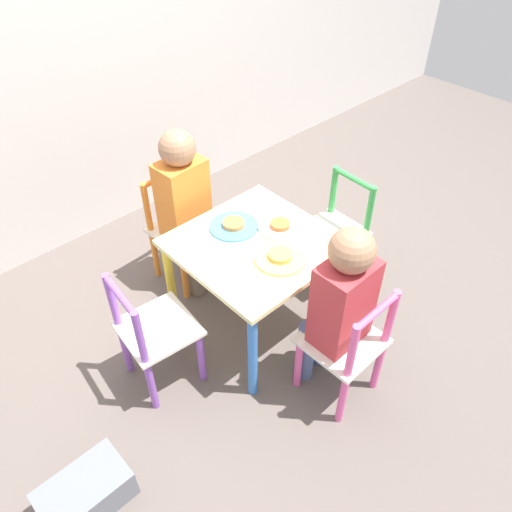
# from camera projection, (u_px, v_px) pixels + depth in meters

# --- Properties ---
(ground_plane) EXTENTS (6.00, 6.00, 0.00)m
(ground_plane) POSITION_uv_depth(u_px,v_px,m) (256.00, 322.00, 2.21)
(ground_plane) COLOR #5B514C
(kids_table) EXTENTS (0.57, 0.57, 0.46)m
(kids_table) POSITION_uv_depth(u_px,v_px,m) (256.00, 256.00, 1.95)
(kids_table) COLOR beige
(kids_table) RESTS_ON ground_plane
(chair_pink) EXTENTS (0.26, 0.26, 0.52)m
(chair_pink) POSITION_uv_depth(u_px,v_px,m) (347.00, 347.00, 1.78)
(chair_pink) COLOR silver
(chair_pink) RESTS_ON ground_plane
(chair_orange) EXTENTS (0.28, 0.28, 0.52)m
(chair_orange) POSITION_uv_depth(u_px,v_px,m) (181.00, 230.00, 2.28)
(chair_orange) COLOR silver
(chair_orange) RESTS_ON ground_plane
(chair_green) EXTENTS (0.27, 0.27, 0.52)m
(chair_green) POSITION_uv_depth(u_px,v_px,m) (335.00, 233.00, 2.27)
(chair_green) COLOR silver
(chair_green) RESTS_ON ground_plane
(chair_purple) EXTENTS (0.29, 0.29, 0.52)m
(chair_purple) POSITION_uv_depth(u_px,v_px,m) (153.00, 334.00, 1.82)
(chair_purple) COLOR silver
(chair_purple) RESTS_ON ground_plane
(child_front) EXTENTS (0.20, 0.21, 0.76)m
(child_front) POSITION_uv_depth(u_px,v_px,m) (340.00, 301.00, 1.69)
(child_front) COLOR #4C608E
(child_front) RESTS_ON ground_plane
(child_back) EXTENTS (0.21, 0.21, 0.77)m
(child_back) POSITION_uv_depth(u_px,v_px,m) (186.00, 200.00, 2.12)
(child_back) COLOR #7A6B5B
(child_back) RESTS_ON ground_plane
(plate_front) EXTENTS (0.19, 0.19, 0.03)m
(plate_front) POSITION_uv_depth(u_px,v_px,m) (280.00, 257.00, 1.83)
(plate_front) COLOR #EADB66
(plate_front) RESTS_ON kids_table
(plate_back) EXTENTS (0.19, 0.19, 0.03)m
(plate_back) POSITION_uv_depth(u_px,v_px,m) (234.00, 226.00, 1.97)
(plate_back) COLOR #4C9EE0
(plate_back) RESTS_ON kids_table
(plate_right) EXTENTS (0.17, 0.17, 0.03)m
(plate_right) POSITION_uv_depth(u_px,v_px,m) (280.00, 227.00, 1.97)
(plate_right) COLOR white
(plate_right) RESTS_ON kids_table
(storage_bin) EXTENTS (0.28, 0.17, 0.13)m
(storage_bin) POSITION_uv_depth(u_px,v_px,m) (86.00, 494.00, 1.58)
(storage_bin) COLOR slate
(storage_bin) RESTS_ON ground_plane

